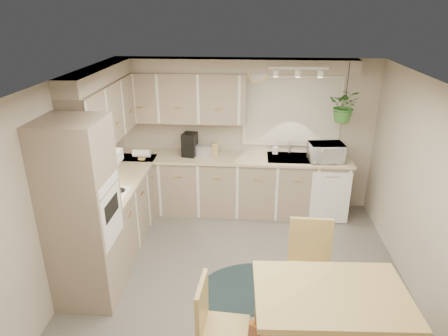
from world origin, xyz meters
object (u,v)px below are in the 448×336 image
at_px(dining_table, 327,330).
at_px(chair_back, 310,272).
at_px(braided_rug, 249,288).
at_px(microwave, 326,150).
at_px(chair_left, 225,328).

bearing_deg(dining_table, chair_back, 95.43).
relative_size(dining_table, chair_back, 1.28).
relative_size(dining_table, braided_rug, 1.06).
height_order(dining_table, braided_rug, dining_table).
xyz_separation_m(dining_table, microwave, (0.39, 2.86, 0.69)).
xyz_separation_m(chair_left, braided_rug, (0.21, 1.14, -0.46)).
height_order(dining_table, microwave, microwave).
bearing_deg(chair_back, chair_left, 44.91).
bearing_deg(chair_left, dining_table, 100.72).
bearing_deg(microwave, dining_table, -105.25).
bearing_deg(chair_back, dining_table, 96.92).
distance_m(braided_rug, microwave, 2.40).
bearing_deg(chair_left, chair_back, 137.51).
bearing_deg(microwave, chair_left, -121.26).
bearing_deg(microwave, braided_rug, -128.51).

